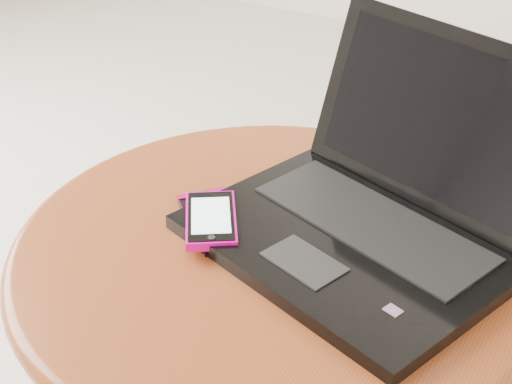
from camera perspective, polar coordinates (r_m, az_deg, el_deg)
The scene contains 4 objects.
table at distance 1.01m, azimuth 1.17°, elevation -8.66°, with size 0.63×0.63×0.50m.
laptop at distance 0.94m, azimuth 8.29°, elevation -1.15°, with size 0.44×0.42×0.23m.
phone_black at distance 0.98m, azimuth -2.92°, elevation -2.02°, with size 0.14×0.13×0.01m.
phone_pink at distance 0.96m, azimuth -3.25°, elevation -1.98°, with size 0.11×0.13×0.01m.
Camera 1 is at (0.43, -0.71, 1.06)m, focal length 55.82 mm.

